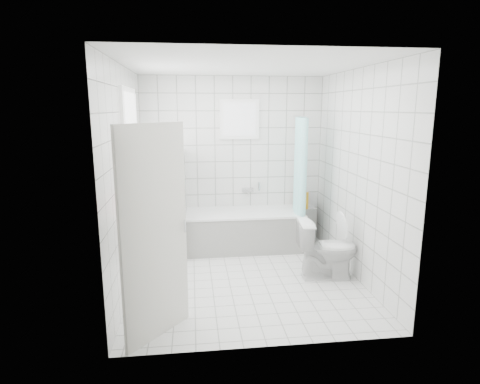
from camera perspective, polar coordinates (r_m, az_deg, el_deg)
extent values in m
plane|color=white|center=(5.21, 0.79, -12.17)|extent=(3.00, 3.00, 0.00)
plane|color=white|center=(4.78, 0.88, 17.60)|extent=(3.00, 3.00, 0.00)
cube|color=white|center=(6.30, -1.00, 4.37)|extent=(2.80, 0.02, 2.60)
cube|color=white|center=(3.38, 4.24, -2.26)|extent=(2.80, 0.02, 2.60)
cube|color=white|center=(4.85, -15.81, 1.64)|extent=(0.02, 3.00, 2.60)
cube|color=white|center=(5.20, 16.31, 2.29)|extent=(0.02, 3.00, 2.60)
cube|color=white|center=(5.09, -14.99, 5.58)|extent=(0.01, 0.90, 1.40)
cube|color=white|center=(6.22, -0.05, 10.29)|extent=(0.50, 0.01, 0.50)
cube|color=white|center=(5.22, -14.07, -2.50)|extent=(0.18, 1.02, 0.08)
cube|color=silver|center=(3.73, -12.00, -5.93)|extent=(0.55, 0.63, 2.00)
cube|color=white|center=(6.17, 0.57, -5.54)|extent=(1.75, 0.75, 0.55)
cube|color=white|center=(6.09, 0.58, -2.94)|extent=(1.77, 0.77, 0.03)
cube|color=white|center=(5.95, -8.44, -1.59)|extent=(0.15, 0.85, 1.50)
cube|color=white|center=(6.61, 8.83, -4.51)|extent=(0.40, 0.24, 0.55)
imported|color=white|center=(5.23, 12.29, -7.93)|extent=(0.76, 0.47, 0.75)
cylinder|color=silver|center=(6.03, 8.55, 10.58)|extent=(0.02, 0.80, 0.02)
cube|color=silver|center=(6.36, 1.08, 0.34)|extent=(0.18, 0.06, 0.06)
imported|color=white|center=(5.15, -14.07, -1.32)|extent=(0.17, 0.17, 0.16)
imported|color=#FF638D|center=(4.81, -14.59, -1.24)|extent=(0.16, 0.16, 0.32)
imported|color=#2DCBCD|center=(5.01, -14.27, -1.44)|extent=(0.13, 0.13, 0.20)
cylinder|color=red|center=(6.51, 8.56, -1.34)|extent=(0.06, 0.06, 0.20)
cylinder|color=#FEAF1A|center=(6.43, 9.43, -1.19)|extent=(0.06, 0.06, 0.27)
cylinder|color=#1A2FD6|center=(6.56, 9.42, -1.14)|extent=(0.06, 0.06, 0.23)
cylinder|color=#168516|center=(6.43, 8.42, -1.47)|extent=(0.06, 0.06, 0.20)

